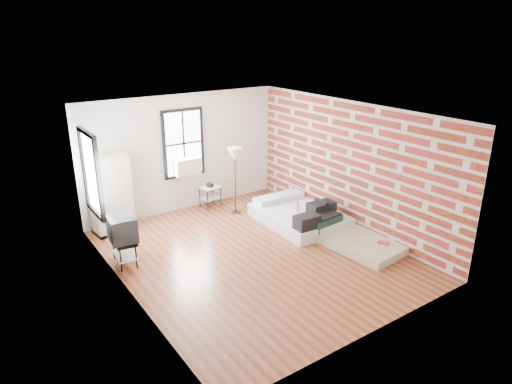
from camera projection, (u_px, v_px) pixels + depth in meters
ground at (254, 254)px, 9.03m from camera, size 6.00×6.00×0.00m
room_shell at (253, 164)px, 8.84m from camera, size 5.02×6.02×2.80m
mattress_main at (300, 215)px, 10.43m from camera, size 1.62×2.14×0.67m
mattress_bare at (345, 235)px, 9.55m from camera, size 1.29×2.18×0.45m
wardrobe at (111, 195)px, 9.77m from camera, size 0.90×0.58×1.70m
side_table at (210, 191)px, 11.28m from camera, size 0.52×0.44×0.62m
floor_lamp at (235, 158)px, 10.58m from camera, size 0.35×0.35×1.61m
tv_stand at (123, 230)px, 8.46m from camera, size 0.52×0.71×0.96m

